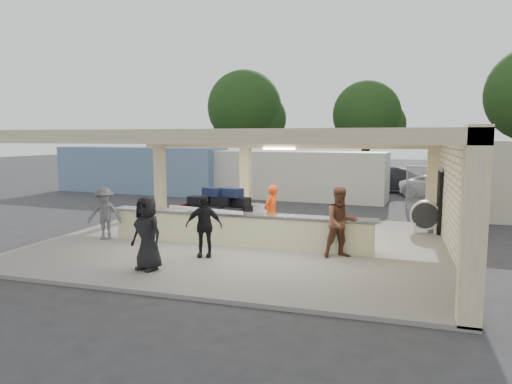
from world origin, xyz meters
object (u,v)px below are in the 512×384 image
(passenger_b, at_px, (204,226))
(car_dark, at_px, (402,180))
(baggage_handler, at_px, (271,213))
(passenger_a, at_px, (341,222))
(luggage_cart, at_px, (217,210))
(passenger_c, at_px, (105,213))
(container_white, at_px, (276,175))
(passenger_d, at_px, (147,233))
(baggage_counter, at_px, (238,229))
(container_blue, at_px, (140,170))
(car_white_a, at_px, (444,186))
(drum_fan, at_px, (425,215))

(passenger_b, bearing_deg, car_dark, 59.10)
(baggage_handler, xyz_separation_m, passenger_a, (2.34, -1.47, 0.08))
(luggage_cart, distance_m, passenger_a, 4.46)
(passenger_c, xyz_separation_m, container_white, (2.46, 12.11, 0.36))
(container_white, bearing_deg, passenger_d, -82.55)
(car_dark, bearing_deg, luggage_cart, 163.24)
(luggage_cart, bearing_deg, container_white, 105.31)
(baggage_counter, relative_size, car_dark, 1.80)
(luggage_cart, bearing_deg, container_blue, 142.29)
(passenger_d, relative_size, container_white, 0.15)
(car_dark, bearing_deg, car_white_a, -124.11)
(passenger_a, height_order, container_blue, container_blue)
(container_white, bearing_deg, baggage_counter, -75.82)
(passenger_a, bearing_deg, car_white_a, 48.39)
(baggage_handler, relative_size, passenger_c, 1.05)
(passenger_d, distance_m, container_blue, 17.40)
(passenger_c, height_order, passenger_d, passenger_d)
(luggage_cart, distance_m, passenger_b, 2.63)
(car_dark, bearing_deg, passenger_a, 178.75)
(passenger_c, distance_m, passenger_d, 3.99)
(drum_fan, height_order, passenger_b, passenger_b)
(baggage_counter, bearing_deg, passenger_d, -112.17)
(baggage_counter, xyz_separation_m, drum_fan, (5.50, 3.64, 0.10))
(passenger_a, bearing_deg, baggage_handler, 121.22)
(passenger_b, distance_m, car_white_a, 17.53)
(drum_fan, xyz_separation_m, passenger_c, (-9.80, -4.14, 0.25))
(baggage_handler, height_order, car_dark, baggage_handler)
(baggage_handler, xyz_separation_m, passenger_d, (-2.04, -4.05, 0.03))
(passenger_d, height_order, car_white_a, passenger_d)
(container_blue, bearing_deg, baggage_handler, -39.46)
(passenger_b, bearing_deg, container_blue, 112.73)
(container_white, bearing_deg, car_white_a, 22.03)
(drum_fan, height_order, passenger_d, passenger_d)
(passenger_c, bearing_deg, passenger_a, -17.44)
(passenger_b, xyz_separation_m, passenger_d, (-0.83, -1.54, 0.06))
(passenger_a, bearing_deg, luggage_cart, 133.45)
(baggage_handler, xyz_separation_m, container_blue, (-11.20, 10.74, 0.40))
(drum_fan, xyz_separation_m, container_white, (-7.34, 7.97, 0.60))
(drum_fan, distance_m, passenger_c, 10.64)
(car_dark, distance_m, container_blue, 15.88)
(car_white_a, height_order, car_dark, car_dark)
(passenger_d, bearing_deg, drum_fan, 60.71)
(passenger_b, distance_m, car_dark, 18.40)
(car_dark, bearing_deg, passenger_b, 168.01)
(container_white, bearing_deg, passenger_c, -96.32)
(passenger_d, height_order, container_blue, container_blue)
(passenger_d, bearing_deg, baggage_counter, 83.68)
(baggage_handler, bearing_deg, car_dark, -174.75)
(luggage_cart, distance_m, drum_fan, 7.08)
(passenger_c, relative_size, container_white, 0.14)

